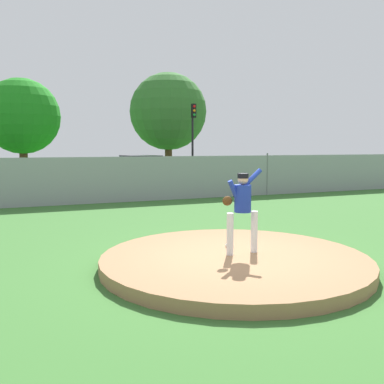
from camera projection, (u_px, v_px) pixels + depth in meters
The scene contains 12 objects.
ground_plane at pixel (145, 218), 13.52m from camera, with size 80.00×80.00×0.00m, color #386B2D.
asphalt_strip at pixel (98, 191), 21.33m from camera, with size 44.00×7.00×0.01m, color #2B2B2D.
pitchers_mound at pixel (234, 261), 8.00m from camera, with size 5.04×5.04×0.22m, color #99704C.
pitcher_youth at pixel (242, 204), 8.01m from camera, with size 0.81×0.32×1.63m.
baseball at pixel (227, 245), 8.64m from camera, with size 0.07×0.07×0.07m, color white.
chainlink_fence at pixel (117, 180), 17.10m from camera, with size 35.57×0.07×1.95m.
parked_car_red at pixel (272, 171), 24.85m from camera, with size 1.95×4.35×1.69m.
parked_car_champagne at pixel (141, 173), 22.59m from camera, with size 2.11×4.18×1.79m.
parked_car_silver at pixel (89, 176), 21.46m from camera, with size 2.08×4.68×1.62m.
traffic_light_far at pixel (193, 129), 27.70m from camera, with size 0.28×0.46×5.03m.
tree_leaning_west at pixel (22, 116), 28.38m from camera, with size 5.05×5.05×6.81m.
tree_bushy_near at pixel (168, 112), 31.39m from camera, with size 5.70×5.70×7.69m.
Camera 1 is at (-3.74, -6.91, 2.27)m, focal length 39.58 mm.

